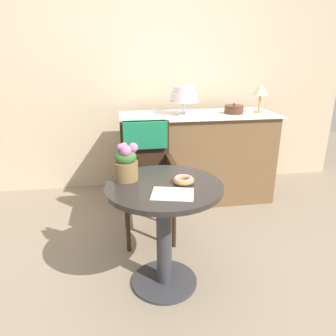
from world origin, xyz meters
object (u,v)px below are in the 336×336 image
object	(u,v)px
cafe_table	(164,216)
round_layer_cake	(234,109)
flower_vase	(126,163)
tiered_cake_stand	(184,96)
donut_front	(184,180)
wicker_chair	(147,162)
table_lamp	(261,91)

from	to	relation	value
cafe_table	round_layer_cake	world-z (taller)	round_layer_cake
flower_vase	tiered_cake_stand	size ratio (longest dim) A/B	0.78
cafe_table	donut_front	world-z (taller)	donut_front
wicker_chair	donut_front	size ratio (longest dim) A/B	7.35
tiered_cake_stand	round_layer_cake	distance (m)	0.53
tiered_cake_stand	donut_front	bearing A→B (deg)	-101.86
wicker_chair	table_lamp	xyz separation A→B (m)	(1.22, 0.61, 0.48)
donut_front	tiered_cake_stand	bearing A→B (deg)	78.14
cafe_table	tiered_cake_stand	world-z (taller)	tiered_cake_stand
donut_front	round_layer_cake	xyz separation A→B (m)	(0.79, 1.29, 0.20)
flower_vase	round_layer_cake	world-z (taller)	round_layer_cake
donut_front	tiered_cake_stand	world-z (taller)	tiered_cake_stand
flower_vase	round_layer_cake	size ratio (longest dim) A/B	1.24
flower_vase	donut_front	bearing A→B (deg)	-19.50
flower_vase	wicker_chair	bearing A→B (deg)	72.47
tiered_cake_stand	round_layer_cake	xyz separation A→B (m)	(0.51, -0.01, -0.14)
flower_vase	table_lamp	world-z (taller)	table_lamp
cafe_table	round_layer_cake	distance (m)	1.63
cafe_table	flower_vase	distance (m)	0.41
wicker_chair	table_lamp	distance (m)	1.45
cafe_table	wicker_chair	world-z (taller)	wicker_chair
round_layer_cake	cafe_table	bearing A→B (deg)	-125.21
flower_vase	table_lamp	bearing A→B (deg)	40.27
wicker_chair	table_lamp	size ratio (longest dim) A/B	3.35
round_layer_cake	table_lamp	bearing A→B (deg)	3.51
wicker_chair	tiered_cake_stand	xyz separation A→B (m)	(0.43, 0.61, 0.44)
flower_vase	table_lamp	distance (m)	1.86
round_layer_cake	table_lamp	xyz separation A→B (m)	(0.27, 0.02, 0.18)
cafe_table	tiered_cake_stand	size ratio (longest dim) A/B	2.40
cafe_table	round_layer_cake	size ratio (longest dim) A/B	3.80
cafe_table	round_layer_cake	bearing A→B (deg)	54.79
wicker_chair	tiered_cake_stand	bearing A→B (deg)	53.30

